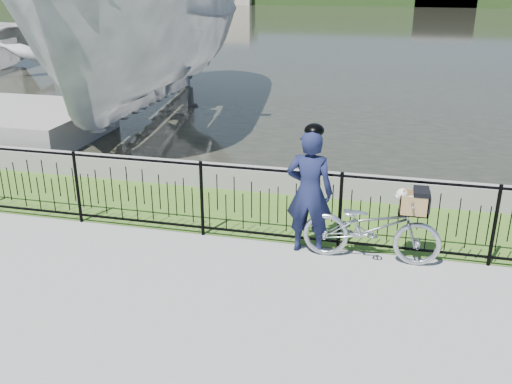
# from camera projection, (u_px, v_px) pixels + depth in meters

# --- Properties ---
(ground) EXTENTS (120.00, 120.00, 0.00)m
(ground) POSITION_uv_depth(u_px,v_px,m) (240.00, 300.00, 6.81)
(ground) COLOR gray
(ground) RESTS_ON ground
(grass_strip) EXTENTS (60.00, 2.00, 0.01)m
(grass_strip) POSITION_uv_depth(u_px,v_px,m) (282.00, 214.00, 9.16)
(grass_strip) COLOR #416720
(grass_strip) RESTS_ON ground
(water) EXTENTS (120.00, 120.00, 0.00)m
(water) POSITION_uv_depth(u_px,v_px,m) (373.00, 30.00, 36.67)
(water) COLOR black
(water) RESTS_ON ground
(quay_wall) EXTENTS (60.00, 0.30, 0.40)m
(quay_wall) POSITION_uv_depth(u_px,v_px,m) (293.00, 182.00, 10.00)
(quay_wall) COLOR gray
(quay_wall) RESTS_ON ground
(fence) EXTENTS (14.00, 0.06, 1.15)m
(fence) POSITION_uv_depth(u_px,v_px,m) (269.00, 205.00, 8.05)
(fence) COLOR black
(fence) RESTS_ON ground
(bicycle_rig) EXTENTS (1.83, 0.64, 1.09)m
(bicycle_rig) POSITION_uv_depth(u_px,v_px,m) (372.00, 226.00, 7.58)
(bicycle_rig) COLOR #AAADB6
(bicycle_rig) RESTS_ON ground
(cyclist) EXTENTS (0.65, 0.44, 1.82)m
(cyclist) POSITION_uv_depth(u_px,v_px,m) (310.00, 191.00, 7.68)
(cyclist) COLOR #15193A
(cyclist) RESTS_ON ground
(boat_near) EXTENTS (5.61, 12.01, 6.28)m
(boat_near) POSITION_uv_depth(u_px,v_px,m) (145.00, 27.00, 14.30)
(boat_near) COLOR #B4B4B4
(boat_near) RESTS_ON water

